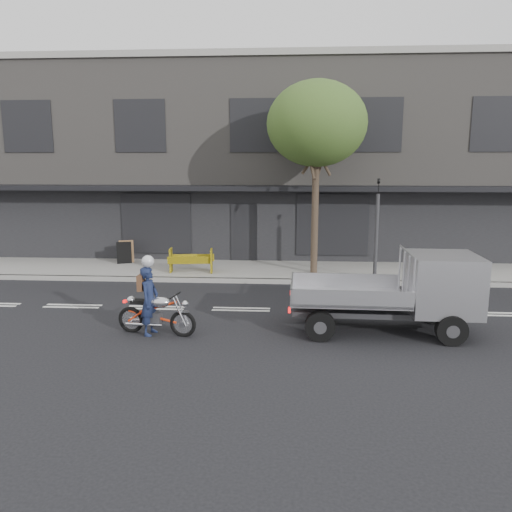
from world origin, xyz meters
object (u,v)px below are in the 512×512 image
Objects in this scene: street_tree at (317,124)px; sandwich_board at (124,253)px; motorcycle at (156,313)px; rider at (149,301)px; construction_barrier at (190,261)px; traffic_light_pole at (376,235)px; flatbed_ute at (425,286)px.

street_tree is 8.67m from sandwich_board.
motorcycle is at bearing -122.27° from street_tree.
sandwich_board is (-3.07, 7.39, -0.23)m from rider.
construction_barrier is 1.78× the size of sandwich_board.
street_tree is at bearing 156.97° from traffic_light_pole.
construction_barrier is (-4.37, -0.42, -4.69)m from street_tree.
street_tree is at bearing 5.48° from construction_barrier.
flatbed_ute is (6.46, 0.52, 0.32)m from rider.
rider is (-0.15, 0.00, 0.29)m from motorcycle.
construction_barrier is at bearing 176.14° from traffic_light_pole.
construction_barrier is (-6.37, 0.43, -1.06)m from traffic_light_pole.
traffic_light_pole is at bearing 95.07° from flatbed_ute.
sandwich_board is (-3.22, 7.40, 0.07)m from motorcycle.
sandwich_board is (-9.53, 6.88, -0.55)m from flatbed_ute.
motorcycle is 1.25× the size of construction_barrier.
traffic_light_pole is at bearing -30.77° from sandwich_board.
flatbed_ute is at bearing -38.97° from construction_barrier.
sandwich_board is at bearing 32.41° from rider.
rider is at bearing -87.89° from construction_barrier.
construction_barrier and sandwich_board have the same top height.
motorcycle is (-4.00, -6.34, -4.76)m from street_tree.
street_tree is 8.80m from rider.
sandwich_board is at bearing 152.67° from construction_barrier.
motorcycle is 2.23× the size of sandwich_board.
traffic_light_pole is at bearing 52.33° from motorcycle.
rider is at bearing -86.58° from sandwich_board.
street_tree is 7.51m from flatbed_ute.
rider is at bearing -170.16° from motorcycle.
traffic_light_pole reaches higher than sandwich_board.
motorcycle is (-6.00, -5.49, -1.13)m from traffic_light_pole.
flatbed_ute is 2.78× the size of construction_barrier.
street_tree reaches higher than flatbed_ute.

